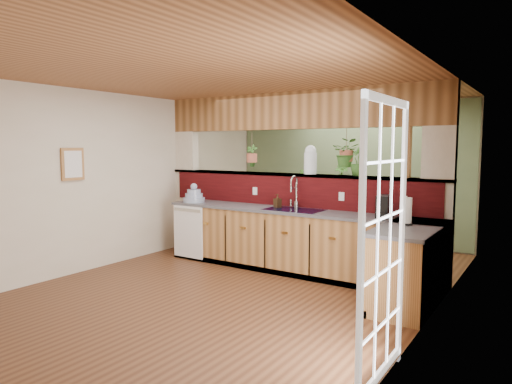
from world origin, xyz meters
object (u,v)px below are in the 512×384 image
Objects in this scene: faucet at (295,190)px; dish_stack at (194,196)px; paper_towel at (406,212)px; glass_jar at (310,160)px; soap_dispenser at (278,201)px; coffee_maker at (384,207)px; shelving_console at (323,214)px.

faucet is 1.73m from dish_stack.
dish_stack is 1.04× the size of paper_towel.
faucet is at bearing 8.60° from dish_stack.
glass_jar reaches higher than faucet.
soap_dispenser is at bearing -158.33° from faucet.
glass_jar is (-1.61, 0.77, 0.55)m from paper_towel.
coffee_maker is 0.67× the size of glass_jar.
coffee_maker reaches higher than shelving_console.
faucet is 2.41× the size of soap_dispenser.
faucet is 0.32× the size of shelving_console.
soap_dispenser is 1.60m from coffee_maker.
dish_stack is at bearing 175.24° from paper_towel.
faucet reaches higher than soap_dispenser.
soap_dispenser is 0.60× the size of paper_towel.
paper_towel is at bearing -29.82° from shelving_console.
paper_towel is at bearing -17.33° from faucet.
coffee_maker is at bearing 135.79° from paper_towel.
dish_stack is at bearing -171.40° from faucet.
shelving_console is (-0.54, 2.12, -0.66)m from faucet.
coffee_maker is at bearing -17.94° from glass_jar.
coffee_maker is (3.07, 0.08, 0.04)m from dish_stack.
glass_jar is at bearing 157.57° from coffee_maker.
faucet is 1.83m from paper_towel.
glass_jar reaches higher than coffee_maker.
coffee_maker is at bearing -3.03° from soap_dispenser.
soap_dispenser is 2.29m from shelving_console.
faucet is at bearing 168.10° from coffee_maker.
glass_jar is (0.37, 0.31, 0.60)m from soap_dispenser.
dish_stack is 0.83× the size of glass_jar.
dish_stack is 1.23× the size of coffee_maker.
faucet is 1.14× the size of glass_jar.
shelving_console is at bearing 104.23° from faucet.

